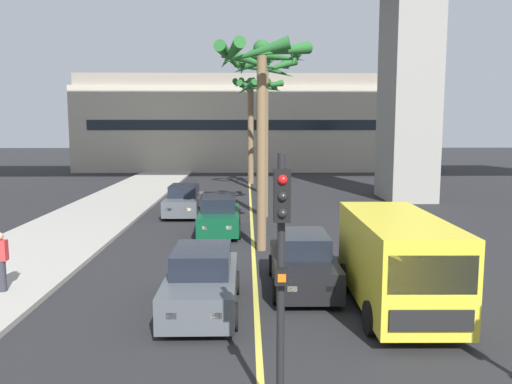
# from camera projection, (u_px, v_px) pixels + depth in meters

# --- Properties ---
(lane_stripe_center) EXTENTS (0.14, 56.00, 0.01)m
(lane_stripe_center) POSITION_uv_depth(u_px,v_px,m) (252.00, 227.00, 23.51)
(lane_stripe_center) COLOR #DBCC4C
(lane_stripe_center) RESTS_ON ground
(pier_building_backdrop) EXTENTS (35.02, 8.04, 9.71)m
(pier_building_backdrop) POSITION_uv_depth(u_px,v_px,m) (249.00, 124.00, 54.15)
(pier_building_backdrop) COLOR #BCB29E
(pier_building_backdrop) RESTS_ON ground
(car_queue_front) EXTENTS (1.88, 4.12, 1.56)m
(car_queue_front) POSITION_uv_depth(u_px,v_px,m) (219.00, 216.00, 22.18)
(car_queue_front) COLOR #0C4728
(car_queue_front) RESTS_ON ground
(car_queue_second) EXTENTS (1.86, 4.11, 1.56)m
(car_queue_second) POSITION_uv_depth(u_px,v_px,m) (303.00, 263.00, 14.63)
(car_queue_second) COLOR black
(car_queue_second) RESTS_ON ground
(car_queue_third) EXTENTS (1.84, 4.10, 1.56)m
(car_queue_third) POSITION_uv_depth(u_px,v_px,m) (202.00, 282.00, 12.84)
(car_queue_third) COLOR #4C5156
(car_queue_third) RESTS_ON ground
(car_queue_fourth) EXTENTS (1.85, 4.11, 1.56)m
(car_queue_fourth) POSITION_uv_depth(u_px,v_px,m) (184.00, 201.00, 26.61)
(car_queue_fourth) COLOR #4C5156
(car_queue_fourth) RESTS_ON ground
(delivery_van) EXTENTS (2.22, 5.28, 2.36)m
(delivery_van) POSITION_uv_depth(u_px,v_px,m) (396.00, 260.00, 12.77)
(delivery_van) COLOR yellow
(delivery_van) RESTS_ON ground
(traffic_light_median_near) EXTENTS (0.24, 0.37, 4.20)m
(traffic_light_median_near) POSITION_uv_depth(u_px,v_px,m) (281.00, 255.00, 7.54)
(traffic_light_median_near) COLOR black
(traffic_light_median_near) RESTS_ON ground
(palm_tree_near_median) EXTENTS (3.39, 3.44, 7.78)m
(palm_tree_near_median) POSITION_uv_depth(u_px,v_px,m) (259.00, 104.00, 35.34)
(palm_tree_near_median) COLOR brown
(palm_tree_near_median) RESTS_ON ground
(palm_tree_mid_median) EXTENTS (3.33, 3.45, 8.04)m
(palm_tree_mid_median) POSITION_uv_depth(u_px,v_px,m) (265.00, 90.00, 25.41)
(palm_tree_mid_median) COLOR brown
(palm_tree_mid_median) RESTS_ON ground
(palm_tree_far_median) EXTENTS (3.50, 3.65, 7.63)m
(palm_tree_far_median) POSITION_uv_depth(u_px,v_px,m) (261.00, 77.00, 18.35)
(palm_tree_far_median) COLOR brown
(palm_tree_far_median) RESTS_ON ground
(palm_tree_farthest_median) EXTENTS (2.96, 3.01, 8.35)m
(palm_tree_farthest_median) POSITION_uv_depth(u_px,v_px,m) (251.00, 101.00, 40.42)
(palm_tree_farthest_median) COLOR brown
(palm_tree_farthest_median) RESTS_ON ground
(pedestrian_far_along) EXTENTS (0.34, 0.22, 1.62)m
(pedestrian_far_along) POSITION_uv_depth(u_px,v_px,m) (1.00, 261.00, 13.82)
(pedestrian_far_along) COLOR #2D2D38
(pedestrian_far_along) RESTS_ON sidewalk_left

